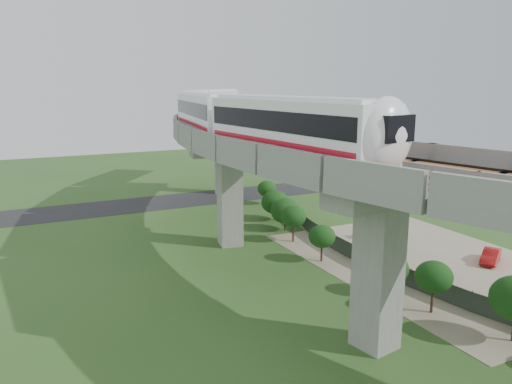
# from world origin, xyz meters

# --- Properties ---
(ground) EXTENTS (160.00, 160.00, 0.00)m
(ground) POSITION_xyz_m (0.00, 0.00, 0.00)
(ground) COLOR #305321
(ground) RESTS_ON ground
(dirt_lot) EXTENTS (18.00, 26.00, 0.04)m
(dirt_lot) POSITION_xyz_m (14.00, -2.00, 0.02)
(dirt_lot) COLOR gray
(dirt_lot) RESTS_ON ground
(asphalt_road) EXTENTS (60.00, 8.00, 0.03)m
(asphalt_road) POSITION_xyz_m (0.00, 30.00, 0.01)
(asphalt_road) COLOR #232326
(asphalt_road) RESTS_ON ground
(viaduct) EXTENTS (19.58, 73.98, 11.40)m
(viaduct) POSITION_xyz_m (3.84, 0.00, 9.05)
(viaduct) COLOR #99968E
(viaduct) RESTS_ON ground
(metro_train) EXTENTS (20.73, 58.94, 3.64)m
(metro_train) POSITION_xyz_m (2.61, 16.27, 12.31)
(metro_train) COLOR white
(metro_train) RESTS_ON ground
(fence) EXTENTS (3.87, 38.73, 1.50)m
(fence) POSITION_xyz_m (9.75, 0.00, 0.75)
(fence) COLOR #2D382D
(fence) RESTS_ON ground
(tree_0) EXTENTS (2.36, 2.36, 3.01)m
(tree_0) POSITION_xyz_m (11.39, 23.12, 2.00)
(tree_0) COLOR #382314
(tree_0) RESTS_ON ground
(tree_1) EXTENTS (3.07, 3.07, 3.35)m
(tree_1) POSITION_xyz_m (8.75, 16.10, 2.04)
(tree_1) COLOR #382314
(tree_1) RESTS_ON ground
(tree_2) EXTENTS (3.04, 3.04, 3.40)m
(tree_2) POSITION_xyz_m (7.79, 12.12, 2.10)
(tree_2) COLOR #382314
(tree_2) RESTS_ON ground
(tree_3) EXTENTS (2.43, 2.43, 3.55)m
(tree_3) POSITION_xyz_m (6.58, 8.44, 2.51)
(tree_3) COLOR #382314
(tree_3) RESTS_ON ground
(tree_4) EXTENTS (2.27, 2.27, 3.20)m
(tree_4) POSITION_xyz_m (5.97, 2.65, 2.22)
(tree_4) COLOR #382314
(tree_4) RESTS_ON ground
(tree_5) EXTENTS (2.36, 2.36, 2.98)m
(tree_5) POSITION_xyz_m (6.63, -5.26, 1.97)
(tree_5) COLOR #382314
(tree_5) RESTS_ON ground
(tree_6) EXTENTS (2.45, 2.45, 3.56)m
(tree_6) POSITION_xyz_m (7.02, -8.74, 2.52)
(tree_6) COLOR #382314
(tree_6) RESTS_ON ground
(car_red) EXTENTS (3.65, 2.84, 1.16)m
(car_red) POSITION_xyz_m (18.54, -3.95, 0.62)
(car_red) COLOR #B01010
(car_red) RESTS_ON dirt_lot
(car_dark) EXTENTS (3.80, 2.26, 1.03)m
(car_dark) POSITION_xyz_m (14.74, 5.96, 0.56)
(car_dark) COLOR black
(car_dark) RESTS_ON dirt_lot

